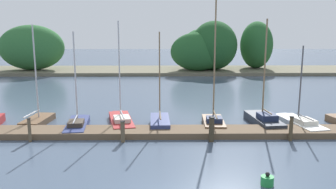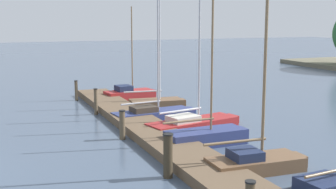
{
  "view_description": "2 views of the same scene",
  "coord_description": "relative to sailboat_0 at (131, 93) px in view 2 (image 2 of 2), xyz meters",
  "views": [
    {
      "loc": [
        -0.06,
        -11.17,
        6.23
      ],
      "look_at": [
        0.13,
        9.68,
        2.11
      ],
      "focal_mm": 38.29,
      "sensor_mm": 36.0,
      "label": 1
    },
    {
      "loc": [
        14.56,
        2.34,
        4.74
      ],
      "look_at": [
        -3.34,
        9.57,
        1.49
      ],
      "focal_mm": 48.7,
      "sensor_mm": 36.0,
      "label": 2
    }
  ],
  "objects": [
    {
      "name": "sailboat_5",
      "position": [
        13.84,
        -0.17,
        0.05
      ],
      "size": [
        1.32,
        3.52,
        7.67
      ],
      "rotation": [
        0.0,
        0.0,
        1.54
      ],
      "color": "brown",
      "rests_on": "ground"
    },
    {
      "name": "mooring_piling_3",
      "position": [
        13.36,
        -3.0,
        0.36
      ],
      "size": [
        0.32,
        0.32,
        1.36
      ],
      "color": "#3D3323",
      "rests_on": "ground"
    },
    {
      "name": "sailboat_4",
      "position": [
        10.55,
        -0.2,
        0.0
      ],
      "size": [
        1.25,
        3.5,
        5.78
      ],
      "rotation": [
        0.0,
        0.0,
        1.61
      ],
      "color": "navy",
      "rests_on": "ground"
    },
    {
      "name": "dock_pier",
      "position": [
        10.92,
        -1.8,
        -0.16
      ],
      "size": [
        26.41,
        1.8,
        0.35
      ],
      "color": "brown",
      "rests_on": "ground"
    },
    {
      "name": "mooring_piling_0",
      "position": [
        -0.7,
        -3.07,
        0.26
      ],
      "size": [
        0.2,
        0.2,
        1.17
      ],
      "color": "brown",
      "rests_on": "ground"
    },
    {
      "name": "mooring_piling_2",
      "position": [
        8.61,
        -3.02,
        0.26
      ],
      "size": [
        0.26,
        0.26,
        1.17
      ],
      "color": "brown",
      "rests_on": "ground"
    },
    {
      "name": "sailboat_3",
      "position": [
        8.1,
        0.38,
        -0.04
      ],
      "size": [
        2.13,
        4.58,
        6.42
      ],
      "rotation": [
        0.0,
        0.0,
        1.79
      ],
      "color": "maroon",
      "rests_on": "ground"
    },
    {
      "name": "mooring_piling_1",
      "position": [
        3.6,
        -2.91,
        0.33
      ],
      "size": [
        0.2,
        0.2,
        1.31
      ],
      "color": "brown",
      "rests_on": "ground"
    },
    {
      "name": "sailboat_0",
      "position": [
        0.0,
        0.0,
        0.0
      ],
      "size": [
        1.58,
        3.17,
        5.4
      ],
      "rotation": [
        0.0,
        0.0,
        1.71
      ],
      "color": "maroon",
      "rests_on": "ground"
    },
    {
      "name": "sailboat_1",
      "position": [
        2.81,
        0.7,
        -0.04
      ],
      "size": [
        1.52,
        3.37,
        6.2
      ],
      "rotation": [
        0.0,
        0.0,
        1.47
      ],
      "color": "brown",
      "rests_on": "ground"
    },
    {
      "name": "sailboat_2",
      "position": [
        5.57,
        -0.53,
        -0.04
      ],
      "size": [
        1.6,
        4.21,
        5.81
      ],
      "rotation": [
        0.0,
        0.0,
        1.68
      ],
      "color": "navy",
      "rests_on": "ground"
    }
  ]
}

